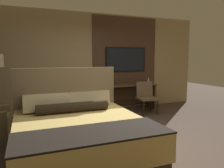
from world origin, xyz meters
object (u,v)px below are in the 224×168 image
object	(u,v)px
bed	(79,133)
vase_short	(148,80)
desk_chair	(146,95)
desk	(129,92)
tv	(126,60)
vase_tall	(111,81)

from	to	relation	value
bed	vase_short	distance (m)	3.67
desk_chair	vase_short	world-z (taller)	vase_short
vase_short	desk	bearing A→B (deg)	168.80
tv	vase_short	xyz separation A→B (m)	(0.60, -0.34, -0.62)
tv	vase_tall	xyz separation A→B (m)	(-0.54, -0.18, -0.61)
desk	tv	distance (m)	1.00
vase_tall	vase_short	xyz separation A→B (m)	(1.14, -0.17, -0.01)
desk_chair	vase_tall	world-z (taller)	vase_tall
tv	desk_chair	xyz separation A→B (m)	(0.24, -0.83, -0.97)
desk	vase_tall	distance (m)	0.65
desk	desk_chair	xyz separation A→B (m)	(0.24, -0.60, 0.01)
tv	vase_tall	distance (m)	0.84
bed	tv	distance (m)	3.66
desk	tv	world-z (taller)	tv
desk	desk_chair	world-z (taller)	desk_chair
bed	desk_chair	world-z (taller)	bed
vase_tall	vase_short	bearing A→B (deg)	-8.29
tv	vase_tall	size ratio (longest dim) A/B	5.66
vase_short	tv	bearing A→B (deg)	150.26
bed	vase_tall	size ratio (longest dim) A/B	9.38
bed	desk	distance (m)	3.31
desk	vase_short	distance (m)	0.71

